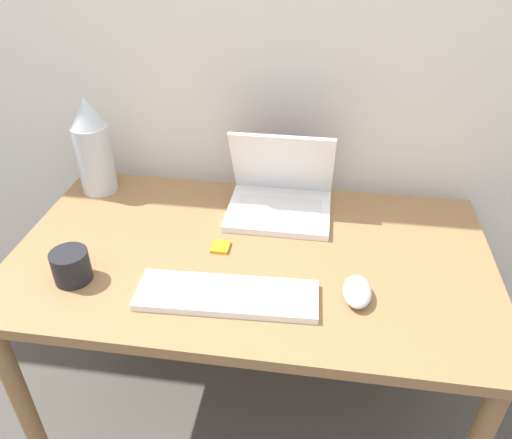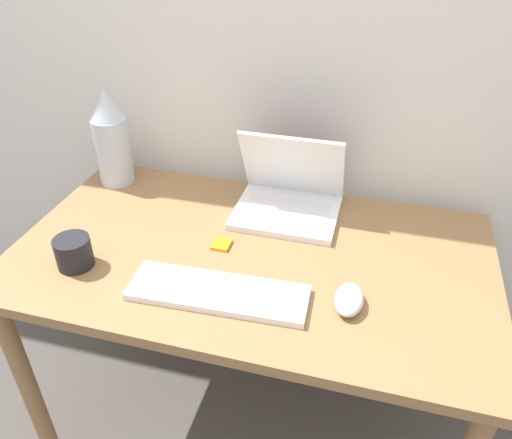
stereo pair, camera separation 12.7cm
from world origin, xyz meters
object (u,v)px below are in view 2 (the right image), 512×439
at_px(laptop, 289,196).
at_px(mug, 74,252).
at_px(vase, 111,139).
at_px(mp3_player, 221,244).
at_px(mouse, 349,299).
at_px(keyboard, 218,292).

xyz_separation_m(laptop, mug, (-0.47, -0.39, -0.01)).
bearing_deg(vase, mp3_player, -29.30).
distance_m(mouse, mug, 0.69).
bearing_deg(keyboard, mug, 178.07).
bearing_deg(laptop, mp3_player, -121.88).
bearing_deg(laptop, mug, -139.89).
bearing_deg(keyboard, laptop, 78.81).
bearing_deg(mug, mouse, 2.76).
xyz_separation_m(mouse, mug, (-0.69, -0.03, 0.02)).
distance_m(keyboard, mp3_player, 0.20).
height_order(vase, mug, vase).
relative_size(laptop, mouse, 2.69).
xyz_separation_m(laptop, keyboard, (-0.08, -0.41, -0.04)).
xyz_separation_m(vase, mp3_player, (0.44, -0.25, -0.15)).
distance_m(laptop, mug, 0.61).
relative_size(mouse, mug, 1.22).
distance_m(laptop, mouse, 0.42).
bearing_deg(vase, keyboard, -41.29).
distance_m(mouse, vase, 0.90).
bearing_deg(mouse, laptop, 121.43).
height_order(keyboard, vase, vase).
bearing_deg(mug, laptop, 40.11).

